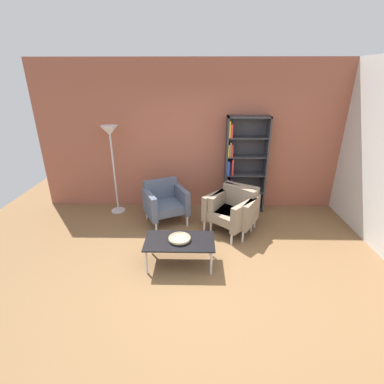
% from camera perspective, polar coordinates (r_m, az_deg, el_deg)
% --- Properties ---
extents(ground_plane, '(8.32, 8.32, 0.00)m').
position_cam_1_polar(ground_plane, '(4.01, 1.45, -17.44)').
color(ground_plane, brown).
extents(brick_back_panel, '(6.40, 0.12, 2.90)m').
position_cam_1_polar(brick_back_panel, '(5.64, 1.48, 11.08)').
color(brick_back_panel, '#9E5642').
rests_on(brick_back_panel, ground_plane).
extents(bookshelf_tall, '(0.80, 0.30, 1.90)m').
position_cam_1_polar(bookshelf_tall, '(5.64, 10.16, 5.15)').
color(bookshelf_tall, '#333338').
rests_on(bookshelf_tall, ground_plane).
extents(coffee_table_low, '(1.00, 0.56, 0.40)m').
position_cam_1_polar(coffee_table_low, '(4.08, -2.54, -10.23)').
color(coffee_table_low, black).
rests_on(coffee_table_low, ground_plane).
extents(decorative_bowl, '(0.32, 0.32, 0.05)m').
position_cam_1_polar(decorative_bowl, '(4.04, -2.56, -9.44)').
color(decorative_bowl, tan).
rests_on(decorative_bowl, coffee_table_low).
extents(armchair_by_bookshelf, '(0.92, 0.89, 0.78)m').
position_cam_1_polar(armchair_by_bookshelf, '(5.23, -5.59, -1.93)').
color(armchair_by_bookshelf, '#4C566B').
rests_on(armchair_by_bookshelf, ground_plane).
extents(armchair_corner_red, '(0.95, 0.95, 0.78)m').
position_cam_1_polar(armchair_corner_red, '(4.94, 7.96, -3.59)').
color(armchair_corner_red, gray).
rests_on(armchair_corner_red, ground_plane).
extents(armchair_near_window, '(0.93, 0.91, 0.78)m').
position_cam_1_polar(armchair_near_window, '(5.02, 8.90, -3.21)').
color(armchair_near_window, gray).
rests_on(armchair_near_window, ground_plane).
extents(floor_lamp_torchiere, '(0.32, 0.32, 1.74)m').
position_cam_1_polar(floor_lamp_torchiere, '(5.51, -16.30, 9.90)').
color(floor_lamp_torchiere, silver).
rests_on(floor_lamp_torchiere, ground_plane).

